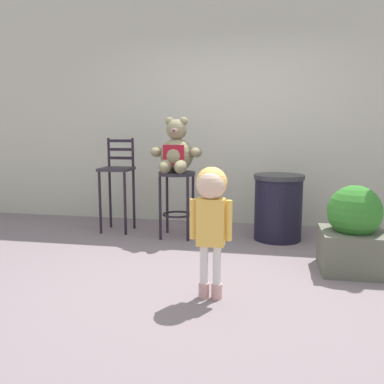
% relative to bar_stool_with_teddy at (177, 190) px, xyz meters
% --- Properties ---
extents(ground_plane, '(24.00, 24.00, 0.00)m').
position_rel_bar_stool_with_teddy_xyz_m(ground_plane, '(0.55, -1.22, -0.56)').
color(ground_plane, slate).
extents(building_wall, '(7.89, 0.30, 3.13)m').
position_rel_bar_stool_with_teddy_xyz_m(building_wall, '(0.55, 1.00, 1.01)').
color(building_wall, '#B5B09F').
rests_on(building_wall, ground_plane).
extents(bar_stool_with_teddy, '(0.43, 0.43, 0.77)m').
position_rel_bar_stool_with_teddy_xyz_m(bar_stool_with_teddy, '(0.00, 0.00, 0.00)').
color(bar_stool_with_teddy, '#27252C').
rests_on(bar_stool_with_teddy, ground_plane).
extents(teddy_bear, '(0.59, 0.53, 0.62)m').
position_rel_bar_stool_with_teddy_xyz_m(teddy_bear, '(0.00, -0.03, 0.44)').
color(teddy_bear, '#7E7556').
rests_on(teddy_bear, bar_stool_with_teddy).
extents(child_walking, '(0.31, 0.25, 0.98)m').
position_rel_bar_stool_with_teddy_xyz_m(child_walking, '(0.64, -1.67, 0.16)').
color(child_walking, '#CB9390').
rests_on(child_walking, ground_plane).
extents(trash_bin, '(0.57, 0.57, 0.75)m').
position_rel_bar_stool_with_teddy_xyz_m(trash_bin, '(1.16, 0.11, -0.18)').
color(trash_bin, black).
rests_on(trash_bin, ground_plane).
extents(bar_chair_empty, '(0.37, 0.37, 1.15)m').
position_rel_bar_stool_with_teddy_xyz_m(bar_chair_empty, '(-0.79, 0.16, 0.12)').
color(bar_chair_empty, '#27252C').
rests_on(bar_chair_empty, ground_plane).
extents(planter_with_shrub, '(0.55, 0.55, 0.77)m').
position_rel_bar_stool_with_teddy_xyz_m(planter_with_shrub, '(1.79, -0.85, -0.20)').
color(planter_with_shrub, '#595A4B').
rests_on(planter_with_shrub, ground_plane).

